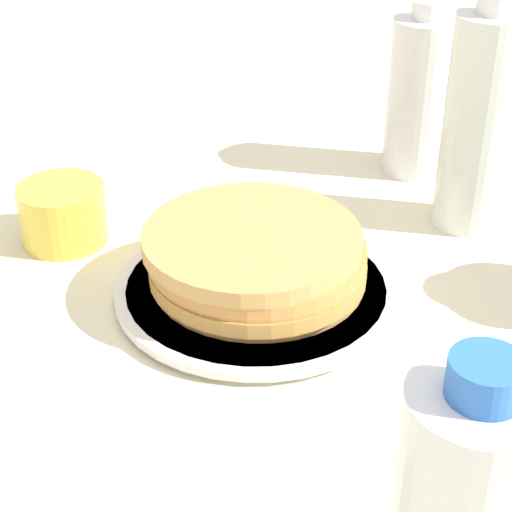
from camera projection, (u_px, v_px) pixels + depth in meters
ground_plane at (280, 294)px, 0.72m from camera, size 4.00×4.00×0.00m
plate at (256, 290)px, 0.71m from camera, size 0.23×0.23×0.01m
pancake_stack at (256, 258)px, 0.69m from camera, size 0.18×0.19×0.05m
juice_glass at (63, 214)px, 0.78m from camera, size 0.08×0.08×0.06m
water_bottle_near at (420, 95)px, 0.88m from camera, size 0.07×0.07×0.18m
water_bottle_mid at (479, 123)px, 0.77m from camera, size 0.06×0.06×0.22m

